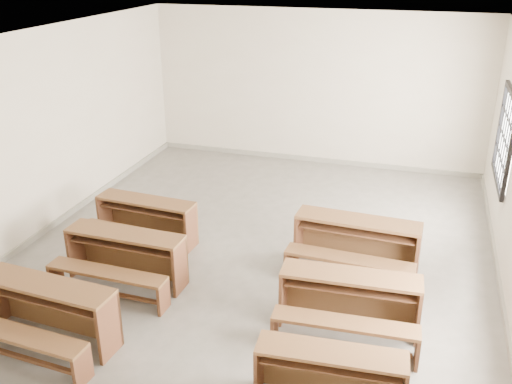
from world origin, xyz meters
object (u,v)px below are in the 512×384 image
(desk_set_0, at_px, (46,309))
(desk_set_5, at_px, (356,242))
(desk_set_2, at_px, (145,218))
(desk_set_3, at_px, (330,377))
(desk_set_4, at_px, (349,299))
(desk_set_1, at_px, (124,255))

(desk_set_0, distance_m, desk_set_5, 4.18)
(desk_set_0, distance_m, desk_set_2, 2.58)
(desk_set_3, xyz_separation_m, desk_set_4, (-0.01, 1.35, 0.05))
(desk_set_2, xyz_separation_m, desk_set_3, (3.39, -2.68, -0.03))
(desk_set_4, bearing_deg, desk_set_1, 173.66)
(desk_set_1, bearing_deg, desk_set_5, 24.25)
(desk_set_3, bearing_deg, desk_set_4, 86.52)
(desk_set_2, bearing_deg, desk_set_5, 5.55)
(desk_set_3, relative_size, desk_set_4, 0.90)
(desk_set_3, height_order, desk_set_4, desk_set_4)
(desk_set_1, xyz_separation_m, desk_set_2, (-0.28, 1.15, -0.02))
(desk_set_0, height_order, desk_set_2, desk_set_0)
(desk_set_2, bearing_deg, desk_set_1, -72.54)
(desk_set_3, bearing_deg, desk_set_0, 174.36)
(desk_set_5, bearing_deg, desk_set_0, -137.12)
(desk_set_1, xyz_separation_m, desk_set_4, (3.10, -0.18, -0.00))
(desk_set_5, bearing_deg, desk_set_4, -82.35)
(desk_set_1, height_order, desk_set_3, desk_set_1)
(desk_set_4, height_order, desk_set_5, desk_set_5)
(desk_set_3, distance_m, desk_set_4, 1.35)
(desk_set_2, distance_m, desk_set_5, 3.26)
(desk_set_2, distance_m, desk_set_4, 3.63)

